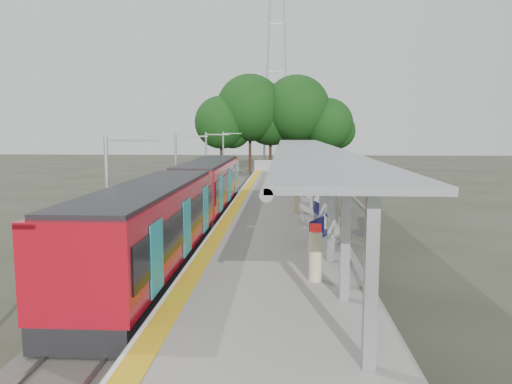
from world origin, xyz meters
TOP-DOWN VIEW (x-y plane):
  - ground at (0.00, 0.00)m, footprint 200.00×200.00m
  - trackbed at (-4.50, 20.00)m, footprint 3.00×70.00m
  - platform at (0.00, 20.00)m, footprint 6.00×50.00m
  - tactile_strip at (-2.55, 20.00)m, footprint 0.60×50.00m
  - end_fence at (0.00, 44.95)m, footprint 6.00×0.10m
  - train at (-4.50, 13.30)m, footprint 2.74×27.60m
  - canopy at (1.61, 16.19)m, footprint 3.27×38.00m
  - pylon at (-1.00, 73.00)m, footprint 8.00×4.00m
  - tree_cluster at (-1.17, 52.42)m, footprint 19.89×9.04m
  - catenary_masts at (-6.22, 19.00)m, footprint 2.08×48.16m
  - bench_near at (1.79, 8.40)m, footprint 1.08×1.63m
  - bench_mid at (2.13, 13.37)m, footprint 0.74×1.55m
  - bench_far at (2.07, 33.13)m, footprint 0.79×1.54m
  - info_pillar_near at (1.32, 3.63)m, footprint 0.40×0.40m
  - info_pillar_far at (1.04, 16.29)m, footprint 0.38×0.38m
  - litter_bin at (2.28, 17.83)m, footprint 0.50×0.50m

SIDE VIEW (x-z plane):
  - ground at x=0.00m, z-range 0.00..0.00m
  - trackbed at x=-4.50m, z-range 0.00..0.24m
  - platform at x=0.00m, z-range 0.00..1.00m
  - tactile_strip at x=-2.55m, z-range 1.00..1.02m
  - litter_bin at x=2.28m, z-range 1.00..1.92m
  - bench_far at x=2.07m, z-range 1.03..2.04m
  - bench_mid at x=2.13m, z-range 1.03..2.05m
  - bench_near at x=1.79m, z-range 1.03..2.10m
  - end_fence at x=0.00m, z-range 1.00..2.20m
  - info_pillar_far at x=1.04m, z-range 0.89..2.59m
  - info_pillar_near at x=1.32m, z-range 0.88..2.66m
  - train at x=-4.50m, z-range 0.24..3.86m
  - catenary_masts at x=-6.22m, z-range 0.21..5.61m
  - canopy at x=1.61m, z-range 2.37..6.03m
  - tree_cluster at x=-1.17m, z-range 1.33..13.91m
  - pylon at x=-1.00m, z-range 0.00..38.00m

